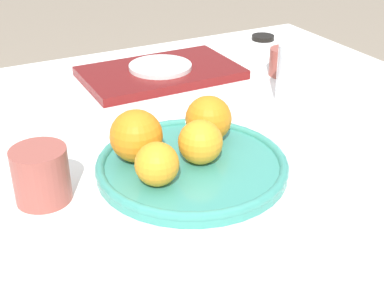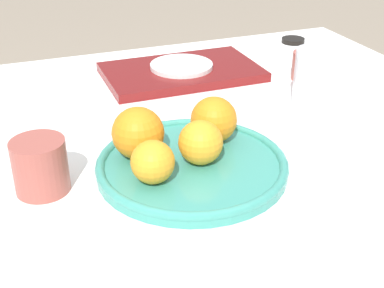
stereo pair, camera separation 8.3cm
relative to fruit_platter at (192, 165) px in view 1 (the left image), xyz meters
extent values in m
cube|color=white|center=(0.06, 0.20, -0.40)|extent=(1.20, 0.87, 0.78)
cylinder|color=teal|center=(0.00, 0.00, 0.00)|extent=(0.30, 0.30, 0.02)
torus|color=teal|center=(0.00, 0.00, 0.00)|extent=(0.30, 0.30, 0.01)
sphere|color=orange|center=(-0.07, -0.03, 0.04)|extent=(0.07, 0.07, 0.07)
sphere|color=orange|center=(0.01, 0.00, 0.04)|extent=(0.07, 0.07, 0.07)
sphere|color=orange|center=(-0.07, 0.05, 0.05)|extent=(0.08, 0.08, 0.08)
sphere|color=orange|center=(0.06, 0.06, 0.04)|extent=(0.08, 0.08, 0.08)
cylinder|color=silver|center=(0.31, 0.15, 0.05)|extent=(0.08, 0.08, 0.12)
cube|color=maroon|center=(0.13, 0.40, 0.00)|extent=(0.35, 0.21, 0.02)
cylinder|color=silver|center=(0.13, 0.40, 0.01)|extent=(0.14, 0.14, 0.01)
cylinder|color=#9E4C42|center=(-0.23, 0.03, 0.03)|extent=(0.08, 0.08, 0.08)
cylinder|color=#9E4C42|center=(0.39, 0.29, 0.02)|extent=(0.07, 0.07, 0.06)
cylinder|color=black|center=(0.50, 0.53, -0.01)|extent=(0.06, 0.06, 0.01)
camera|label=1|loc=(-0.34, -0.65, 0.43)|focal=50.00mm
camera|label=2|loc=(-0.26, -0.68, 0.43)|focal=50.00mm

